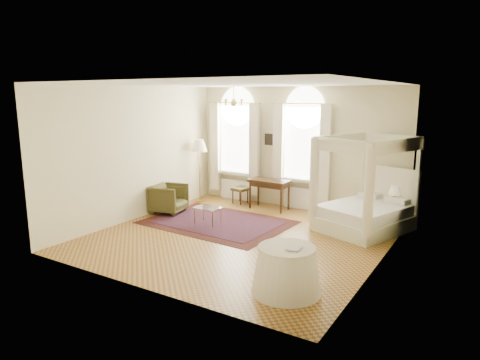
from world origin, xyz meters
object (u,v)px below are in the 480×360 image
object	(u,v)px
canopy_bed	(364,209)
stool	(240,190)
writing_desk	(269,184)
armchair	(169,198)
side_table	(286,270)
floor_lamp	(199,149)
nightstand	(394,213)
coffee_table	(208,209)

from	to	relation	value
canopy_bed	stool	bearing A→B (deg)	170.45
canopy_bed	stool	size ratio (longest dim) A/B	5.13
writing_desk	armchair	size ratio (longest dim) A/B	1.32
canopy_bed	armchair	bearing A→B (deg)	-166.07
canopy_bed	side_table	size ratio (longest dim) A/B	2.17
armchair	canopy_bed	bearing A→B (deg)	-88.29
armchair	floor_lamp	world-z (taller)	floor_lamp
armchair	nightstand	bearing A→B (deg)	-81.90
canopy_bed	floor_lamp	world-z (taller)	canopy_bed
stool	canopy_bed	bearing A→B (deg)	-9.55
nightstand	stool	xyz separation A→B (m)	(-4.23, -0.16, 0.10)
armchair	side_table	distance (m)	5.38
nightstand	writing_desk	size ratio (longest dim) A/B	0.52
canopy_bed	stool	distance (m)	3.76
stool	writing_desk	bearing A→B (deg)	-7.04
stool	armchair	xyz separation A→B (m)	(-1.11, -1.82, -0.01)
writing_desk	coffee_table	size ratio (longest dim) A/B	1.80
floor_lamp	side_table	xyz separation A→B (m)	(4.74, -4.08, -1.18)
writing_desk	armchair	world-z (taller)	writing_desk
stool	coffee_table	bearing A→B (deg)	-79.88
stool	floor_lamp	distance (m)	1.69
nightstand	side_table	size ratio (longest dim) A/B	0.52
stool	coffee_table	size ratio (longest dim) A/B	0.76
nightstand	side_table	xyz separation A→B (m)	(-0.66, -4.61, 0.08)
stool	coffee_table	world-z (taller)	stool
side_table	nightstand	bearing A→B (deg)	81.86
canopy_bed	floor_lamp	size ratio (longest dim) A/B	1.33
armchair	stool	bearing A→B (deg)	-43.69
canopy_bed	coffee_table	size ratio (longest dim) A/B	3.91
stool	side_table	world-z (taller)	side_table
stool	floor_lamp	xyz separation A→B (m)	(-1.17, -0.37, 1.16)
nightstand	stool	world-z (taller)	nightstand
nightstand	floor_lamp	size ratio (longest dim) A/B	0.32
armchair	side_table	size ratio (longest dim) A/B	0.76
writing_desk	side_table	xyz separation A→B (m)	(2.57, -4.33, -0.33)
floor_lamp	side_table	distance (m)	6.36
nightstand	canopy_bed	bearing A→B (deg)	-123.75
coffee_table	nightstand	bearing A→B (deg)	30.77
canopy_bed	floor_lamp	distance (m)	5.00
stool	floor_lamp	size ratio (longest dim) A/B	0.26
nightstand	coffee_table	world-z (taller)	nightstand
canopy_bed	coffee_table	world-z (taller)	canopy_bed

